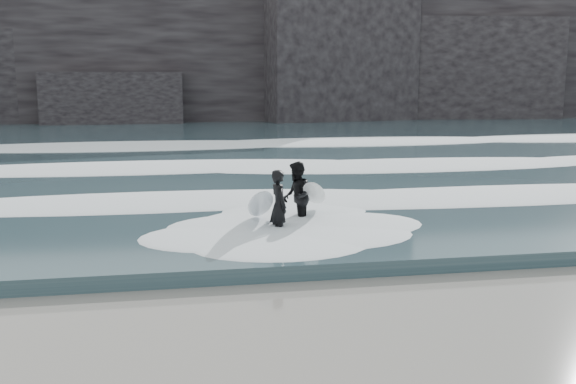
% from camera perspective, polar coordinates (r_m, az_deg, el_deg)
% --- Properties ---
extents(ground, '(120.00, 120.00, 0.00)m').
position_cam_1_polar(ground, '(9.04, 15.90, -12.93)').
color(ground, olive).
rests_on(ground, ground).
extents(sea, '(90.00, 52.00, 0.30)m').
position_cam_1_polar(sea, '(36.79, -4.26, 4.76)').
color(sea, '#2F474E').
rests_on(sea, ground).
extents(headland, '(70.00, 9.00, 10.00)m').
position_cam_1_polar(headland, '(53.60, -6.27, 11.53)').
color(headland, black).
rests_on(headland, ground).
extents(foam_near, '(60.00, 3.20, 0.20)m').
position_cam_1_polar(foam_near, '(17.15, 2.74, -0.33)').
color(foam_near, white).
rests_on(foam_near, sea).
extents(foam_mid, '(60.00, 4.00, 0.24)m').
position_cam_1_polar(foam_mid, '(23.94, -1.01, 2.66)').
color(foam_mid, white).
rests_on(foam_mid, sea).
extents(foam_far, '(60.00, 4.80, 0.30)m').
position_cam_1_polar(foam_far, '(32.81, -3.54, 4.67)').
color(foam_far, white).
rests_on(foam_far, sea).
extents(surfer_left, '(0.92, 1.81, 1.57)m').
position_cam_1_polar(surfer_left, '(13.80, -1.20, -1.20)').
color(surfer_left, black).
rests_on(surfer_left, ground).
extents(surfer_right, '(1.28, 1.82, 1.62)m').
position_cam_1_polar(surfer_right, '(14.74, 0.93, -0.38)').
color(surfer_right, black).
rests_on(surfer_right, ground).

